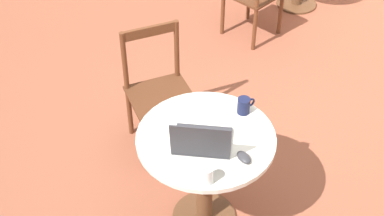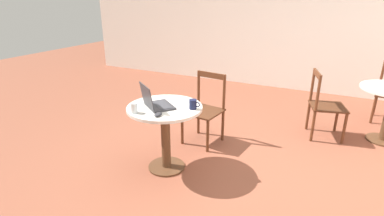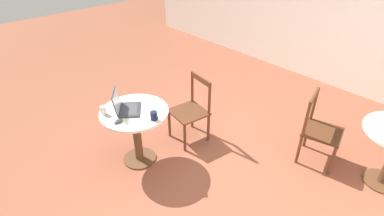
{
  "view_description": "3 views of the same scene",
  "coord_description": "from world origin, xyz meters",
  "px_view_note": "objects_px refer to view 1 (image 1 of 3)",
  "views": [
    {
      "loc": [
        -1.71,
        -2.25,
        2.77
      ],
      "look_at": [
        -0.46,
        -0.1,
        0.61
      ],
      "focal_mm": 50.0,
      "sensor_mm": 36.0,
      "label": 1
    },
    {
      "loc": [
        0.95,
        -2.9,
        1.79
      ],
      "look_at": [
        -0.47,
        -0.05,
        0.58
      ],
      "focal_mm": 28.0,
      "sensor_mm": 36.0,
      "label": 2
    },
    {
      "loc": [
        1.95,
        -1.88,
        2.56
      ],
      "look_at": [
        -0.2,
        0.08,
        0.71
      ],
      "focal_mm": 28.0,
      "sensor_mm": 36.0,
      "label": 3
    }
  ],
  "objects_px": {
    "cafe_table_near": "(205,158)",
    "chair_near_back": "(159,92)",
    "laptop": "(202,141)",
    "mouse": "(244,157)",
    "mug": "(244,105)",
    "drinking_glass": "(207,175)"
  },
  "relations": [
    {
      "from": "cafe_table_near",
      "to": "chair_near_back",
      "type": "bearing_deg",
      "value": 82.44
    },
    {
      "from": "laptop",
      "to": "mouse",
      "type": "height_order",
      "value": "laptop"
    },
    {
      "from": "mouse",
      "to": "chair_near_back",
      "type": "bearing_deg",
      "value": 88.78
    },
    {
      "from": "cafe_table_near",
      "to": "chair_near_back",
      "type": "xyz_separation_m",
      "value": [
        0.1,
        0.78,
        -0.11
      ]
    },
    {
      "from": "chair_near_back",
      "to": "mouse",
      "type": "height_order",
      "value": "chair_near_back"
    },
    {
      "from": "chair_near_back",
      "to": "laptop",
      "type": "relative_size",
      "value": 2.13
    },
    {
      "from": "cafe_table_near",
      "to": "mouse",
      "type": "height_order",
      "value": "mouse"
    },
    {
      "from": "chair_near_back",
      "to": "mug",
      "type": "height_order",
      "value": "chair_near_back"
    },
    {
      "from": "cafe_table_near",
      "to": "mouse",
      "type": "bearing_deg",
      "value": -71.86
    },
    {
      "from": "mouse",
      "to": "mug",
      "type": "distance_m",
      "value": 0.38
    },
    {
      "from": "cafe_table_near",
      "to": "chair_near_back",
      "type": "distance_m",
      "value": 0.8
    },
    {
      "from": "chair_near_back",
      "to": "drinking_glass",
      "type": "height_order",
      "value": "chair_near_back"
    },
    {
      "from": "chair_near_back",
      "to": "mouse",
      "type": "bearing_deg",
      "value": -91.22
    },
    {
      "from": "cafe_table_near",
      "to": "mouse",
      "type": "xyz_separation_m",
      "value": [
        0.08,
        -0.25,
        0.19
      ]
    },
    {
      "from": "mouse",
      "to": "mug",
      "type": "xyz_separation_m",
      "value": [
        0.21,
        0.31,
        0.03
      ]
    },
    {
      "from": "laptop",
      "to": "mug",
      "type": "height_order",
      "value": "laptop"
    },
    {
      "from": "cafe_table_near",
      "to": "drinking_glass",
      "type": "relative_size",
      "value": 7.78
    },
    {
      "from": "laptop",
      "to": "cafe_table_near",
      "type": "bearing_deg",
      "value": 44.31
    },
    {
      "from": "chair_near_back",
      "to": "laptop",
      "type": "height_order",
      "value": "laptop"
    },
    {
      "from": "mug",
      "to": "laptop",
      "type": "bearing_deg",
      "value": -160.4
    },
    {
      "from": "cafe_table_near",
      "to": "drinking_glass",
      "type": "xyz_separation_m",
      "value": [
        -0.17,
        -0.29,
        0.23
      ]
    },
    {
      "from": "mug",
      "to": "drinking_glass",
      "type": "bearing_deg",
      "value": -142.82
    }
  ]
}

